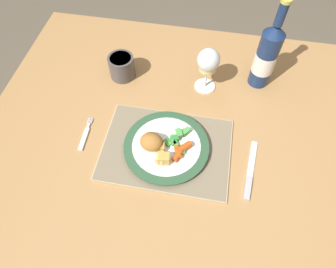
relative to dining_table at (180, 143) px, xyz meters
The scene contains 13 objects.
ground_plane 0.65m from the dining_table, ahead, with size 6.00×6.00×0.00m, color brown.
dining_table is the anchor object (origin of this frame).
placemat 0.13m from the dining_table, 110.74° to the right, with size 0.38×0.27×0.01m.
dinner_plate 0.14m from the dining_table, 110.29° to the right, with size 0.25×0.25×0.02m.
breaded_croquettes 0.18m from the dining_table, 128.34° to the right, with size 0.07×0.08×0.05m.
green_beans_pile 0.14m from the dining_table, 93.31° to the right, with size 0.08×0.09×0.02m.
glazed_carrots 0.16m from the dining_table, 82.34° to the right, with size 0.05×0.07×0.02m.
fork 0.31m from the dining_table, 163.79° to the right, with size 0.02×0.12×0.01m.
table_knife 0.26m from the dining_table, 29.61° to the right, with size 0.04×0.19×0.01m.
wine_glass 0.28m from the dining_table, 74.23° to the left, with size 0.07×0.07×0.16m.
bottle 0.39m from the dining_table, 46.57° to the left, with size 0.07×0.07×0.31m.
roast_potatoes 0.18m from the dining_table, 105.40° to the right, with size 0.05×0.06×0.03m.
drinking_cup 0.33m from the dining_table, 141.28° to the left, with size 0.09×0.09×0.08m.
Camera 1 is at (0.05, -0.52, 1.51)m, focal length 32.00 mm.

